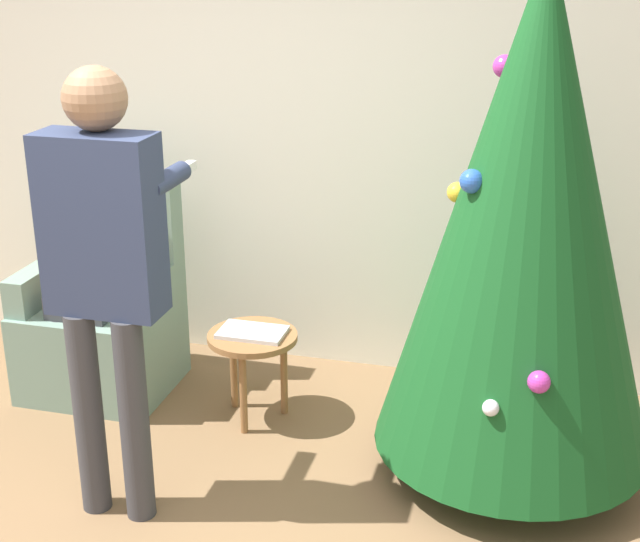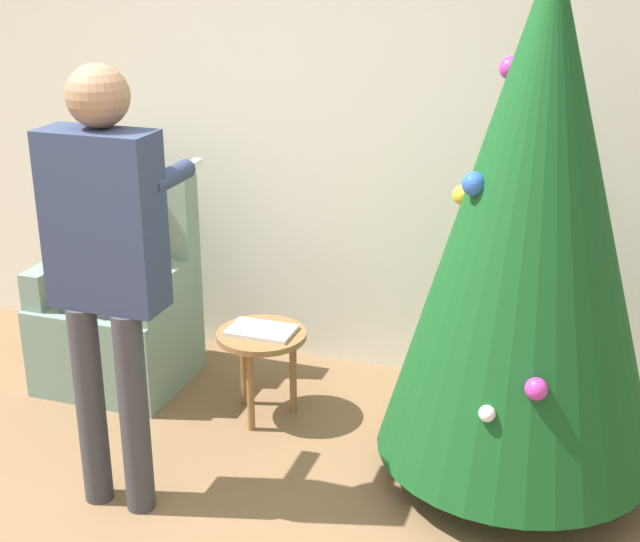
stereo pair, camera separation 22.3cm
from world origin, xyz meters
TOP-DOWN VIEW (x-y plane):
  - wall_back at (0.00, 2.23)m, footprint 8.00×0.06m
  - christmas_tree at (1.23, 1.33)m, footprint 1.20×1.20m
  - armchair at (-0.89, 1.62)m, footprint 0.72×0.63m
  - person_seated at (-0.89, 1.59)m, footprint 0.36×0.46m
  - person_standing at (-0.32, 0.66)m, footprint 0.46×0.57m
  - side_stool at (-0.02, 1.48)m, footprint 0.44×0.44m
  - laptop at (-0.02, 1.48)m, footprint 0.32×0.20m

SIDE VIEW (x-z plane):
  - armchair at x=-0.89m, z-range -0.17..0.94m
  - side_stool at x=-0.02m, z-range 0.16..0.62m
  - laptop at x=-0.02m, z-range 0.45..0.47m
  - person_seated at x=-0.89m, z-range 0.07..1.37m
  - person_standing at x=-0.32m, z-range 0.20..2.03m
  - christmas_tree at x=1.23m, z-range 0.08..2.34m
  - wall_back at x=0.00m, z-range 0.00..2.70m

